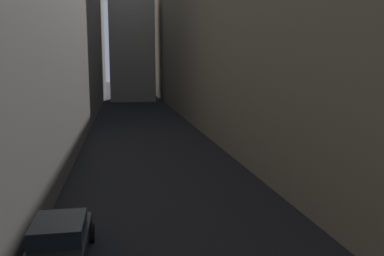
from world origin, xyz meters
name	(u,v)px	position (x,y,z in m)	size (l,w,h in m)	color
ground_plane	(146,135)	(0.00, 48.00, 0.00)	(264.00, 264.00, 0.00)	black
building_block_right	(248,21)	(10.53, 50.00, 10.96)	(10.06, 108.00, 21.93)	gray
parked_car_left_far	(60,240)	(-4.40, 23.15, 0.78)	(2.00, 4.32, 1.49)	black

